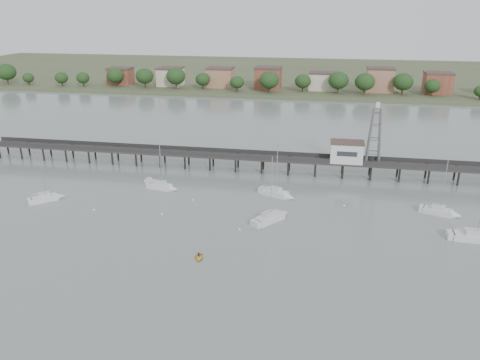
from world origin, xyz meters
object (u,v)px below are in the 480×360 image
object	(u,v)px
sailboat_f	(280,194)
lattice_tower	(375,136)
sailboat_a	(50,198)
white_tender	(151,181)
pier	(250,157)
yellow_dinghy	(199,258)
sailboat_e	(444,212)
sailboat_c	(274,217)
sailboat_b	(165,187)

from	to	relation	value
sailboat_f	lattice_tower	bearing A→B (deg)	62.81
sailboat_a	white_tender	xyz separation A→B (m)	(18.76, 14.80, -0.25)
pier	yellow_dinghy	distance (m)	47.49
pier	yellow_dinghy	size ratio (longest dim) A/B	53.71
pier	lattice_tower	xyz separation A→B (m)	(31.50, 0.00, 7.31)
sailboat_a	lattice_tower	bearing A→B (deg)	-20.05
pier	sailboat_e	distance (m)	49.56
lattice_tower	sailboat_a	size ratio (longest dim) A/B	1.26
sailboat_f	white_tender	xyz separation A→B (m)	(-32.60, 3.54, -0.24)
lattice_tower	sailboat_c	world-z (taller)	lattice_tower
sailboat_c	yellow_dinghy	size ratio (longest dim) A/B	5.26
pier	lattice_tower	size ratio (longest dim) A/B	9.68
sailboat_a	yellow_dinghy	size ratio (longest dim) A/B	4.39
sailboat_a	white_tender	bearing A→B (deg)	-2.80
sailboat_c	yellow_dinghy	bearing A→B (deg)	-172.80
sailboat_b	sailboat_f	distance (m)	27.72
lattice_tower	white_tender	size ratio (longest dim) A/B	4.34
sailboat_c	white_tender	xyz separation A→B (m)	(-32.68, 15.83, -0.23)
lattice_tower	yellow_dinghy	bearing A→B (deg)	-124.88
lattice_tower	sailboat_f	size ratio (longest dim) A/B	1.11
sailboat_a	white_tender	distance (m)	23.89
sailboat_e	sailboat_c	size ratio (longest dim) A/B	0.88
lattice_tower	yellow_dinghy	size ratio (longest dim) A/B	5.55
pier	sailboat_e	xyz separation A→B (m)	(44.88, -20.80, -3.15)
pier	white_tender	bearing A→B (deg)	-149.79
pier	sailboat_f	distance (m)	19.72
sailboat_f	yellow_dinghy	world-z (taller)	sailboat_f
sailboat_a	white_tender	size ratio (longest dim) A/B	3.44
lattice_tower	sailboat_f	distance (m)	29.42
sailboat_b	sailboat_f	bearing A→B (deg)	10.90
sailboat_b	sailboat_f	world-z (taller)	sailboat_f
lattice_tower	sailboat_a	bearing A→B (deg)	-158.97
sailboat_e	white_tender	distance (m)	68.13
lattice_tower	pier	bearing A→B (deg)	-180.00
sailboat_b	white_tender	world-z (taller)	sailboat_b
sailboat_b	sailboat_c	world-z (taller)	sailboat_c
sailboat_e	white_tender	world-z (taller)	sailboat_e
yellow_dinghy	sailboat_b	bearing A→B (deg)	109.06
sailboat_c	sailboat_f	xyz separation A→B (m)	(-0.08, 12.28, 0.00)
sailboat_e	pier	bearing A→B (deg)	172.77
lattice_tower	sailboat_f	xyz separation A→B (m)	(-21.73, -16.84, -10.46)
lattice_tower	sailboat_a	xyz separation A→B (m)	(-73.10, -28.10, -10.45)
lattice_tower	sailboat_c	size ratio (longest dim) A/B	1.06
white_tender	yellow_dinghy	world-z (taller)	yellow_dinghy
lattice_tower	sailboat_a	world-z (taller)	lattice_tower
sailboat_c	white_tender	bearing A→B (deg)	103.29
sailboat_e	white_tender	size ratio (longest dim) A/B	3.62
sailboat_e	sailboat_b	world-z (taller)	sailboat_e
lattice_tower	sailboat_e	size ratio (longest dim) A/B	1.20
lattice_tower	sailboat_c	distance (m)	37.77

